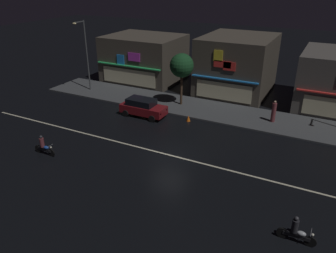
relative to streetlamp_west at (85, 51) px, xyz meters
The scene contains 12 objects.
ground_plane 17.94m from the streetlamp_west, 31.03° to the right, with size 140.00×140.00×0.00m, color black.
lane_divider_stripe 17.94m from the streetlamp_west, 31.03° to the right, with size 36.46×0.16×0.01m, color beige.
sidewalk_far 15.55m from the streetlamp_west, ahead, with size 38.38×5.13×0.14m, color #424447.
storefront_left_block 7.86m from the streetlamp_west, 64.01° to the left, with size 8.86×7.54×5.46m.
storefront_right_block 16.72m from the streetlamp_west, 26.83° to the left, with size 7.28×8.85×6.20m.
streetlamp_west is the anchor object (origin of this frame).
pedestrian_on_sidewalk 20.74m from the streetlamp_west, ahead, with size 0.39×0.39×1.98m.
street_tree 11.31m from the streetlamp_west, ahead, with size 2.34×2.34×5.17m.
parked_car_near_kerb 10.52m from the streetlamp_west, 20.22° to the right, with size 4.30×1.98×1.67m.
motorcycle_lead 28.23m from the streetlamp_west, 29.59° to the right, with size 1.90×0.60×1.52m.
motorcycle_opposite_lane 15.11m from the streetlamp_west, 63.37° to the right, with size 1.90×0.60×1.52m.
traffic_cone 14.47m from the streetlamp_west, 10.89° to the right, with size 0.36×0.36×0.55m, color orange.
Camera 1 is at (9.52, -18.83, 12.10)m, focal length 35.10 mm.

